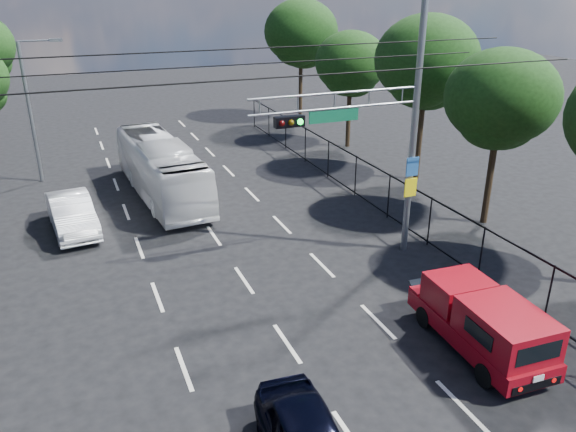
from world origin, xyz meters
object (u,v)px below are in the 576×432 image
white_bus (161,168)px  white_van (72,214)px  red_pickup (482,321)px  signal_mast (385,119)px

white_bus → white_van: bearing=-150.6°
red_pickup → white_bus: bearing=110.5°
white_bus → red_pickup: bearing=-73.6°
red_pickup → white_van: red_pickup is taller
white_bus → signal_mast: bearing=-60.6°
signal_mast → white_bus: bearing=123.5°
white_bus → white_van: (-4.23, -2.80, -0.62)m
white_bus → white_van: white_bus is taller
signal_mast → red_pickup: signal_mast is taller
signal_mast → white_van: signal_mast is taller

